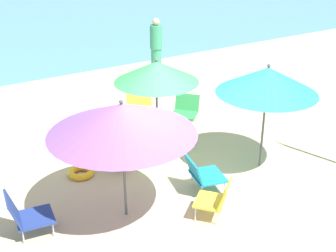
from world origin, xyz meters
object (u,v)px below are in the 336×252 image
(umbrella_green, at_px, (156,72))
(person_b, at_px, (117,148))
(beach_chair_e, at_px, (140,107))
(swim_ring, at_px, (81,172))
(beach_chair_a, at_px, (25,214))
(beach_chair_c, at_px, (216,198))
(person_a, at_px, (156,51))
(beach_chair_b, at_px, (202,173))
(beach_chair_d, at_px, (185,109))
(umbrella_purple, at_px, (122,119))
(umbrella_teal, at_px, (267,80))

(umbrella_green, distance_m, person_b, 1.52)
(beach_chair_e, height_order, swim_ring, beach_chair_e)
(swim_ring, bearing_deg, beach_chair_a, -138.12)
(beach_chair_c, relative_size, beach_chair_e, 0.91)
(person_b, bearing_deg, person_a, 54.39)
(beach_chair_b, xyz_separation_m, beach_chair_d, (1.29, 2.43, -0.04))
(beach_chair_d, relative_size, person_b, 0.84)
(beach_chair_b, height_order, swim_ring, beach_chair_b)
(umbrella_green, distance_m, swim_ring, 2.19)
(umbrella_purple, xyz_separation_m, beach_chair_b, (1.33, -0.06, -1.23))
(beach_chair_c, xyz_separation_m, beach_chair_e, (0.73, 3.68, -0.02))
(beach_chair_d, xyz_separation_m, person_b, (-2.17, -1.18, 0.17))
(beach_chair_e, bearing_deg, beach_chair_d, 77.72)
(beach_chair_b, bearing_deg, umbrella_green, 98.21)
(beach_chair_d, height_order, swim_ring, beach_chair_d)
(person_a, bearing_deg, umbrella_teal, -64.46)
(beach_chair_e, distance_m, swim_ring, 2.50)
(beach_chair_a, relative_size, person_a, 0.39)
(umbrella_teal, distance_m, beach_chair_c, 2.20)
(beach_chair_a, xyz_separation_m, person_b, (1.83, 0.88, 0.13))
(person_a, bearing_deg, beach_chair_e, -94.64)
(umbrella_teal, xyz_separation_m, beach_chair_a, (-4.06, 0.23, -1.27))
(umbrella_teal, bearing_deg, umbrella_green, 129.13)
(umbrella_purple, height_order, beach_chair_a, umbrella_purple)
(umbrella_purple, relative_size, swim_ring, 4.57)
(umbrella_green, distance_m, beach_chair_e, 1.86)
(swim_ring, bearing_deg, beach_chair_e, 37.72)
(umbrella_purple, xyz_separation_m, umbrella_teal, (2.69, 0.08, 0.04))
(umbrella_purple, relative_size, beach_chair_d, 2.68)
(beach_chair_a, bearing_deg, umbrella_teal, 4.24)
(umbrella_purple, bearing_deg, swim_ring, 95.88)
(beach_chair_e, relative_size, swim_ring, 1.63)
(beach_chair_d, bearing_deg, person_b, -13.72)
(umbrella_green, xyz_separation_m, beach_chair_c, (-0.37, -2.33, -1.20))
(umbrella_purple, height_order, beach_chair_e, umbrella_purple)
(beach_chair_d, relative_size, person_a, 0.45)
(beach_chair_e, xyz_separation_m, person_a, (1.56, 1.97, 0.54))
(beach_chair_b, bearing_deg, person_b, 137.86)
(umbrella_green, xyz_separation_m, beach_chair_d, (1.16, 0.79, -1.25))
(umbrella_green, relative_size, beach_chair_b, 2.66)
(umbrella_green, bearing_deg, person_b, -158.73)
(beach_chair_a, height_order, beach_chair_d, beach_chair_a)
(umbrella_green, relative_size, beach_chair_c, 2.65)
(umbrella_teal, xyz_separation_m, beach_chair_c, (-1.60, -0.82, -1.26))
(umbrella_teal, height_order, person_a, umbrella_teal)
(person_b, bearing_deg, beach_chair_b, -52.19)
(person_b, height_order, swim_ring, person_b)
(beach_chair_c, distance_m, beach_chair_d, 3.47)
(beach_chair_e, height_order, person_a, person_a)
(beach_chair_e, xyz_separation_m, swim_ring, (-1.97, -1.52, -0.26))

